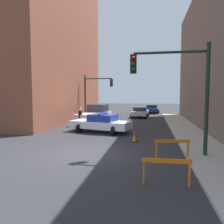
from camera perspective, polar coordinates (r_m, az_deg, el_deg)
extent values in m
plane|color=#2D2D33|center=(11.29, -7.68, -10.62)|extent=(120.00, 120.00, 0.00)
cube|color=#B2ADA3|center=(11.13, 25.00, -10.92)|extent=(2.40, 44.00, 0.12)
cube|color=brown|center=(29.91, -22.68, 20.01)|extent=(14.00, 20.00, 22.12)
cylinder|color=black|center=(10.98, 23.55, 2.98)|extent=(0.18, 0.18, 5.20)
cylinder|color=black|center=(10.89, 14.90, 14.84)|extent=(3.40, 0.12, 0.12)
cube|color=black|center=(10.81, 5.61, 12.36)|extent=(0.30, 0.22, 0.90)
sphere|color=red|center=(10.70, 5.56, 13.90)|extent=(0.18, 0.18, 0.18)
sphere|color=#4C3D0C|center=(10.66, 5.55, 12.47)|extent=(0.18, 0.18, 0.18)
sphere|color=#0C4219|center=(10.63, 5.54, 11.02)|extent=(0.18, 0.18, 0.18)
cylinder|color=black|center=(26.33, -7.03, 3.84)|extent=(0.18, 0.18, 5.20)
cylinder|color=black|center=(25.97, -3.66, 8.71)|extent=(3.20, 0.12, 0.12)
cube|color=black|center=(25.60, -0.15, 7.65)|extent=(0.30, 0.22, 0.90)
sphere|color=red|center=(25.47, -0.21, 8.28)|extent=(0.18, 0.18, 0.18)
sphere|color=#4C3D0C|center=(25.46, -0.21, 7.67)|extent=(0.18, 0.18, 0.18)
sphere|color=#0C4219|center=(25.45, -0.20, 7.06)|extent=(0.18, 0.18, 0.18)
cube|color=white|center=(17.13, -2.97, -3.27)|extent=(5.00, 2.89, 0.55)
cube|color=navy|center=(16.98, -2.41, -1.52)|extent=(2.30, 2.04, 0.52)
cylinder|color=black|center=(17.14, -8.62, -4.24)|extent=(0.37, 0.69, 0.66)
cylinder|color=black|center=(18.59, -5.82, -3.51)|extent=(0.37, 0.69, 0.66)
cylinder|color=black|center=(15.80, 0.40, -4.94)|extent=(0.37, 0.69, 0.66)
cylinder|color=black|center=(17.36, 2.61, -4.08)|extent=(0.37, 0.69, 0.66)
cube|color=#2633BF|center=(16.95, -2.41, -0.44)|extent=(0.52, 1.39, 0.12)
cube|color=silver|center=(22.26, -4.70, -1.06)|extent=(2.68, 5.61, 0.70)
cube|color=#2D333D|center=(23.20, -3.70, 1.03)|extent=(2.05, 1.95, 0.80)
cylinder|color=black|center=(24.19, -5.21, -1.44)|extent=(0.83, 0.36, 0.80)
cylinder|color=black|center=(23.54, -1.07, -1.59)|extent=(0.83, 0.36, 0.80)
cylinder|color=black|center=(21.16, -8.72, -2.36)|extent=(0.83, 0.36, 0.80)
cylinder|color=black|center=(20.42, -4.08, -2.57)|extent=(0.83, 0.36, 0.80)
cube|color=silver|center=(28.50, 7.41, -0.19)|extent=(2.09, 4.41, 0.52)
cube|color=#232833|center=(28.29, 7.38, 0.79)|extent=(1.70, 1.91, 0.48)
cylinder|color=black|center=(29.94, 6.13, -0.45)|extent=(0.63, 0.26, 0.62)
cylinder|color=black|center=(29.76, 9.29, -0.51)|extent=(0.63, 0.26, 0.62)
cylinder|color=black|center=(27.31, 5.35, -0.93)|extent=(0.63, 0.26, 0.62)
cylinder|color=black|center=(27.12, 8.81, -1.01)|extent=(0.63, 0.26, 0.62)
cube|color=navy|center=(35.09, 10.27, 0.68)|extent=(2.02, 4.39, 0.52)
cube|color=#232833|center=(34.89, 10.30, 1.48)|extent=(1.68, 1.89, 0.48)
cylinder|color=black|center=(36.40, 8.85, 0.43)|extent=(0.63, 0.25, 0.62)
cylinder|color=black|center=(36.49, 11.45, 0.40)|extent=(0.63, 0.25, 0.62)
cylinder|color=black|center=(33.74, 8.98, 0.10)|extent=(0.63, 0.25, 0.62)
cylinder|color=black|center=(33.84, 11.79, 0.07)|extent=(0.63, 0.25, 0.62)
cylinder|color=#382D23|center=(20.12, -8.28, -2.68)|extent=(0.36, 0.36, 0.82)
cylinder|color=black|center=(20.04, -8.31, -0.64)|extent=(0.46, 0.46, 0.62)
sphere|color=tan|center=(20.01, -8.32, 0.56)|extent=(0.28, 0.28, 0.22)
cylinder|color=black|center=(22.38, -8.15, -1.94)|extent=(0.33, 0.33, 0.82)
cylinder|color=maroon|center=(22.31, -8.17, -0.10)|extent=(0.43, 0.43, 0.62)
sphere|color=tan|center=(22.28, -8.19, 0.97)|extent=(0.26, 0.26, 0.22)
cube|color=orange|center=(7.40, 14.01, -12.29)|extent=(1.60, 0.10, 0.14)
cube|color=orange|center=(7.48, 8.25, -15.08)|extent=(0.06, 0.16, 0.90)
cube|color=orange|center=(7.62, 19.53, -14.92)|extent=(0.06, 0.16, 0.90)
cube|color=orange|center=(10.41, 15.46, -7.37)|extent=(1.59, 0.30, 0.14)
cube|color=orange|center=(10.34, 11.49, -9.53)|extent=(0.07, 0.17, 0.90)
cube|color=orange|center=(10.69, 19.21, -9.23)|extent=(0.07, 0.17, 0.90)
cube|color=black|center=(13.86, 5.87, -7.64)|extent=(0.36, 0.36, 0.04)
cone|color=#F2600C|center=(13.80, 5.88, -6.31)|extent=(0.28, 0.28, 0.62)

